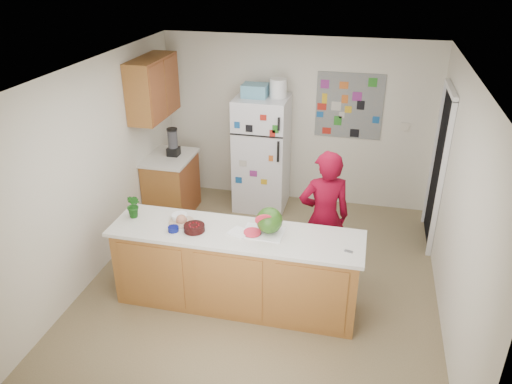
% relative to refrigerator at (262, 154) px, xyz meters
% --- Properties ---
extents(floor, '(4.00, 4.50, 0.02)m').
position_rel_refrigerator_xyz_m(floor, '(0.45, -1.88, -0.86)').
color(floor, brown).
rests_on(floor, ground).
extents(wall_back, '(4.00, 0.02, 2.50)m').
position_rel_refrigerator_xyz_m(wall_back, '(0.45, 0.38, 0.40)').
color(wall_back, beige).
rests_on(wall_back, ground).
extents(wall_left, '(0.02, 4.50, 2.50)m').
position_rel_refrigerator_xyz_m(wall_left, '(-1.56, -1.88, 0.40)').
color(wall_left, beige).
rests_on(wall_left, ground).
extents(wall_right, '(0.02, 4.50, 2.50)m').
position_rel_refrigerator_xyz_m(wall_right, '(2.46, -1.88, 0.40)').
color(wall_right, beige).
rests_on(wall_right, ground).
extents(ceiling, '(4.00, 4.50, 0.02)m').
position_rel_refrigerator_xyz_m(ceiling, '(0.45, -1.88, 1.66)').
color(ceiling, white).
rests_on(ceiling, wall_back).
extents(doorway, '(0.03, 0.85, 2.04)m').
position_rel_refrigerator_xyz_m(doorway, '(2.44, -0.43, 0.17)').
color(doorway, black).
rests_on(doorway, ground).
extents(peninsula_base, '(2.60, 0.62, 0.88)m').
position_rel_refrigerator_xyz_m(peninsula_base, '(0.25, -2.38, -0.41)').
color(peninsula_base, brown).
rests_on(peninsula_base, floor).
extents(peninsula_top, '(2.68, 0.70, 0.04)m').
position_rel_refrigerator_xyz_m(peninsula_top, '(0.25, -2.38, 0.05)').
color(peninsula_top, silver).
rests_on(peninsula_top, peninsula_base).
extents(side_counter_base, '(0.60, 0.80, 0.86)m').
position_rel_refrigerator_xyz_m(side_counter_base, '(-1.24, -0.53, -0.42)').
color(side_counter_base, brown).
rests_on(side_counter_base, floor).
extents(side_counter_top, '(0.64, 0.84, 0.04)m').
position_rel_refrigerator_xyz_m(side_counter_top, '(-1.24, -0.53, 0.03)').
color(side_counter_top, silver).
rests_on(side_counter_top, side_counter_base).
extents(upper_cabinets, '(0.35, 1.00, 0.80)m').
position_rel_refrigerator_xyz_m(upper_cabinets, '(-1.37, -0.58, 1.05)').
color(upper_cabinets, brown).
rests_on(upper_cabinets, wall_left).
extents(refrigerator, '(0.75, 0.70, 1.70)m').
position_rel_refrigerator_xyz_m(refrigerator, '(0.00, 0.00, 0.00)').
color(refrigerator, silver).
rests_on(refrigerator, floor).
extents(fridge_top_bin, '(0.35, 0.28, 0.18)m').
position_rel_refrigerator_xyz_m(fridge_top_bin, '(-0.10, 0.00, 0.94)').
color(fridge_top_bin, '#5999B2').
rests_on(fridge_top_bin, refrigerator).
extents(photo_collage, '(0.95, 0.01, 0.95)m').
position_rel_refrigerator_xyz_m(photo_collage, '(1.20, 0.36, 0.70)').
color(photo_collage, slate).
rests_on(photo_collage, wall_back).
extents(person, '(0.69, 0.56, 1.64)m').
position_rel_refrigerator_xyz_m(person, '(1.11, -1.68, -0.03)').
color(person, '#650316').
rests_on(person, floor).
extents(blender_appliance, '(0.14, 0.14, 0.38)m').
position_rel_refrigerator_xyz_m(blender_appliance, '(-1.19, -0.48, 0.24)').
color(blender_appliance, black).
rests_on(blender_appliance, side_counter_top).
extents(cutting_board, '(0.43, 0.33, 0.01)m').
position_rel_refrigerator_xyz_m(cutting_board, '(0.54, -2.34, 0.08)').
color(cutting_board, white).
rests_on(cutting_board, peninsula_top).
extents(watermelon, '(0.27, 0.27, 0.27)m').
position_rel_refrigerator_xyz_m(watermelon, '(0.60, -2.32, 0.22)').
color(watermelon, '#2E621D').
rests_on(watermelon, cutting_board).
extents(watermelon_slice, '(0.18, 0.18, 0.02)m').
position_rel_refrigerator_xyz_m(watermelon_slice, '(0.43, -2.39, 0.09)').
color(watermelon_slice, red).
rests_on(watermelon_slice, cutting_board).
extents(cherry_bowl, '(0.24, 0.24, 0.07)m').
position_rel_refrigerator_xyz_m(cherry_bowl, '(-0.17, -2.45, 0.11)').
color(cherry_bowl, black).
rests_on(cherry_bowl, peninsula_top).
extents(white_bowl, '(0.23, 0.23, 0.06)m').
position_rel_refrigerator_xyz_m(white_bowl, '(-0.41, -2.26, 0.10)').
color(white_bowl, white).
rests_on(white_bowl, peninsula_top).
extents(cobalt_bowl, '(0.12, 0.12, 0.05)m').
position_rel_refrigerator_xyz_m(cobalt_bowl, '(-0.39, -2.51, 0.10)').
color(cobalt_bowl, '#091056').
rests_on(cobalt_bowl, peninsula_top).
extents(plate, '(0.34, 0.34, 0.02)m').
position_rel_refrigerator_xyz_m(plate, '(-0.37, -2.32, 0.08)').
color(plate, '#BDA58D').
rests_on(plate, peninsula_top).
extents(paper_towel, '(0.25, 0.24, 0.02)m').
position_rel_refrigerator_xyz_m(paper_towel, '(0.30, -2.40, 0.08)').
color(paper_towel, white).
rests_on(paper_towel, peninsula_top).
extents(keys, '(0.09, 0.06, 0.01)m').
position_rel_refrigerator_xyz_m(keys, '(1.42, -2.49, 0.08)').
color(keys, slate).
rests_on(keys, peninsula_top).
extents(potted_plant, '(0.19, 0.17, 0.29)m').
position_rel_refrigerator_xyz_m(potted_plant, '(-0.91, -2.33, 0.21)').
color(potted_plant, '#15481B').
rests_on(potted_plant, peninsula_top).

